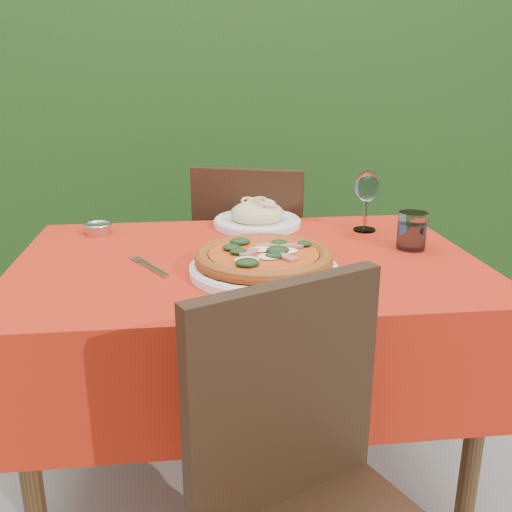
{
  "coord_description": "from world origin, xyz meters",
  "views": [
    {
      "loc": [
        -0.15,
        -1.49,
        1.24
      ],
      "look_at": [
        0.02,
        -0.05,
        0.77
      ],
      "focal_mm": 40.0,
      "sensor_mm": 36.0,
      "label": 1
    }
  ],
  "objects": [
    {
      "name": "ground",
      "position": [
        0.0,
        0.0,
        0.0
      ],
      "size": [
        60.0,
        60.0,
        0.0
      ],
      "primitive_type": "plane",
      "color": "slate",
      "rests_on": "ground"
    },
    {
      "name": "water_glass",
      "position": [
        0.48,
        0.03,
        0.8
      ],
      "size": [
        0.08,
        0.08,
        0.11
      ],
      "color": "silver",
      "rests_on": "dining_table"
    },
    {
      "name": "fork",
      "position": [
        -0.25,
        -0.07,
        0.75
      ],
      "size": [
        0.13,
        0.2,
        0.01
      ],
      "primitive_type": "cube",
      "rotation": [
        0.0,
        0.0,
        0.51
      ],
      "color": "#ADAEB4",
      "rests_on": "dining_table"
    },
    {
      "name": "chair_near",
      "position": [
        0.05,
        -0.67,
        0.51
      ],
      "size": [
        0.53,
        0.53,
        0.89
      ],
      "rotation": [
        0.0,
        0.0,
        0.43
      ],
      "color": "black",
      "rests_on": "ground"
    },
    {
      "name": "steel_ramekin",
      "position": [
        -0.44,
        0.3,
        0.76
      ],
      "size": [
        0.08,
        0.08,
        0.03
      ],
      "primitive_type": "cylinder",
      "color": "silver",
      "rests_on": "dining_table"
    },
    {
      "name": "pasta_plate",
      "position": [
        0.07,
        0.34,
        0.78
      ],
      "size": [
        0.29,
        0.29,
        0.08
      ],
      "rotation": [
        0.0,
        0.0,
        -0.41
      ],
      "color": "white",
      "rests_on": "dining_table"
    },
    {
      "name": "pizza_plate",
      "position": [
        0.03,
        -0.13,
        0.78
      ],
      "size": [
        0.43,
        0.43,
        0.07
      ],
      "rotation": [
        0.0,
        0.0,
        -0.32
      ],
      "color": "white",
      "rests_on": "dining_table"
    },
    {
      "name": "hedge",
      "position": [
        0.0,
        1.55,
        0.92
      ],
      "size": [
        3.2,
        0.55,
        1.78
      ],
      "color": "black",
      "rests_on": "ground"
    },
    {
      "name": "wine_glass",
      "position": [
        0.41,
        0.24,
        0.88
      ],
      "size": [
        0.08,
        0.08,
        0.19
      ],
      "color": "silver",
      "rests_on": "dining_table"
    },
    {
      "name": "dining_table",
      "position": [
        0.0,
        0.0,
        0.6
      ],
      "size": [
        1.26,
        0.86,
        0.75
      ],
      "color": "#472F16",
      "rests_on": "ground"
    },
    {
      "name": "chair_far",
      "position": [
        0.09,
        0.62,
        0.52
      ],
      "size": [
        0.53,
        0.53,
        0.91
      ],
      "rotation": [
        0.0,
        0.0,
        2.79
      ],
      "color": "black",
      "rests_on": "ground"
    }
  ]
}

